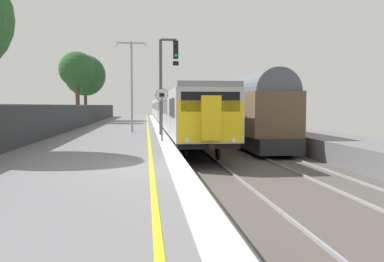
{
  "coord_description": "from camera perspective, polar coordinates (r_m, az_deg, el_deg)",
  "views": [
    {
      "loc": [
        -0.49,
        -10.31,
        1.67
      ],
      "look_at": [
        1.37,
        5.3,
        0.63
      ],
      "focal_mm": 36.33,
      "sensor_mm": 36.0,
      "label": 1
    }
  ],
  "objects": [
    {
      "name": "background_tree_left",
      "position": [
        44.85,
        -15.52,
        7.75
      ],
      "size": [
        4.49,
        4.49,
        7.22
      ],
      "color": "#473323",
      "rests_on": "ground"
    },
    {
      "name": "commuter_train_at_platform",
      "position": [
        45.62,
        -3.53,
        3.27
      ],
      "size": [
        2.83,
        60.82,
        3.81
      ],
      "color": "#B7B7BC",
      "rests_on": "ground"
    },
    {
      "name": "signal_gantry",
      "position": [
        22.06,
        -3.95,
        8.14
      ],
      "size": [
        1.1,
        0.24,
        5.39
      ],
      "color": "#47474C",
      "rests_on": "ground"
    },
    {
      "name": "ground",
      "position": [
        11.01,
        9.98,
        -8.23
      ],
      "size": [
        17.4,
        110.0,
        1.21
      ],
      "color": "slate"
    },
    {
      "name": "platform_lamp_mid",
      "position": [
        24.34,
        -8.85,
        7.56
      ],
      "size": [
        2.0,
        0.2,
        5.58
      ],
      "color": "#93999E",
      "rests_on": "ground"
    },
    {
      "name": "background_tree_centre",
      "position": [
        39.64,
        -16.42,
        8.5
      ],
      "size": [
        3.46,
        3.46,
        6.87
      ],
      "color": "#473323",
      "rests_on": "ground"
    },
    {
      "name": "speed_limit_sign",
      "position": [
        18.11,
        -4.45,
        3.46
      ],
      "size": [
        0.59,
        0.08,
        2.45
      ],
      "color": "#59595B",
      "rests_on": "ground"
    },
    {
      "name": "freight_train_adjacent_track",
      "position": [
        45.17,
        1.62,
        3.52
      ],
      "size": [
        2.6,
        53.31,
        4.51
      ],
      "color": "#232326",
      "rests_on": "ground"
    }
  ]
}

